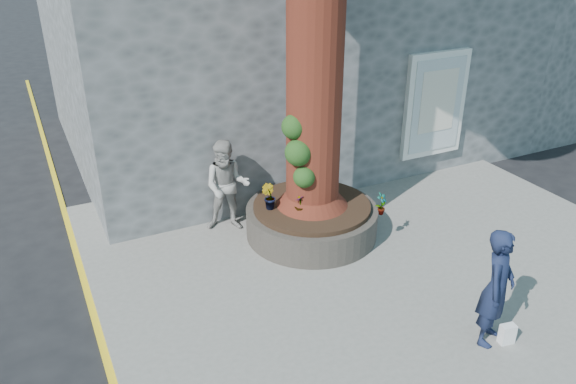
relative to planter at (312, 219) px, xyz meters
name	(u,v)px	position (x,y,z in m)	size (l,w,h in m)	color
ground	(328,316)	(-0.80, -2.00, -0.41)	(120.00, 120.00, 0.00)	black
pavement	(376,254)	(0.70, -1.00, -0.35)	(9.00, 8.00, 0.12)	slate
yellow_line	(100,337)	(-3.85, -1.00, -0.41)	(0.10, 30.00, 0.01)	yellow
stone_shop	(273,11)	(1.70, 5.20, 2.75)	(10.30, 8.30, 6.30)	#4F5254
planter	(312,219)	(0.00, 0.00, 0.00)	(2.30, 2.30, 0.60)	black
man	(497,288)	(0.79, -3.48, 0.53)	(0.60, 0.40, 1.65)	#151D3A
woman	(227,186)	(-1.24, 0.85, 0.55)	(0.81, 0.63, 1.68)	#A09C99
shopping_bag	(507,334)	(0.96, -3.65, -0.15)	(0.20, 0.12, 0.28)	white
plant_a	(382,204)	(0.85, -0.85, 0.51)	(0.21, 0.14, 0.40)	gray
plant_b	(269,197)	(-0.74, 0.18, 0.53)	(0.24, 0.23, 0.44)	gray
plant_c	(301,204)	(-0.35, -0.25, 0.49)	(0.21, 0.21, 0.37)	gray
plant_d	(315,189)	(0.19, 0.24, 0.45)	(0.25, 0.23, 0.28)	gray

